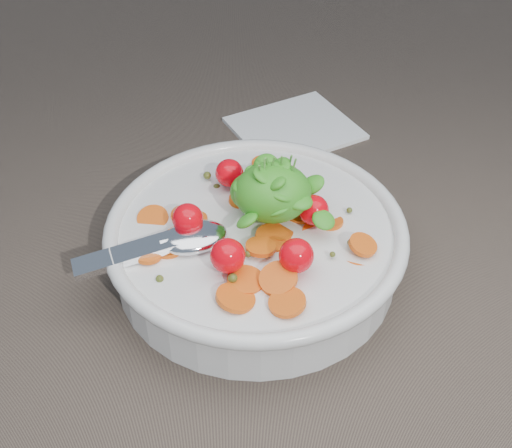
{
  "coord_description": "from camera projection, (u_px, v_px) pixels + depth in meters",
  "views": [
    {
      "loc": [
        -0.03,
        -0.46,
        0.46
      ],
      "look_at": [
        -0.02,
        0.0,
        0.06
      ],
      "focal_mm": 45.0,
      "sensor_mm": 36.0,
      "label": 1
    }
  ],
  "objects": [
    {
      "name": "ground",
      "position": [
        276.0,
        267.0,
        0.65
      ],
      "size": [
        6.0,
        6.0,
        0.0
      ],
      "primitive_type": "plane",
      "color": "brown",
      "rests_on": "ground"
    },
    {
      "name": "napkin",
      "position": [
        294.0,
        128.0,
        0.84
      ],
      "size": [
        0.19,
        0.18,
        0.01
      ],
      "primitive_type": "cube",
      "rotation": [
        0.0,
        0.0,
        0.47
      ],
      "color": "white",
      "rests_on": "ground"
    },
    {
      "name": "bowl",
      "position": [
        256.0,
        242.0,
        0.63
      ],
      "size": [
        0.32,
        0.29,
        0.12
      ],
      "color": "white",
      "rests_on": "ground"
    }
  ]
}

